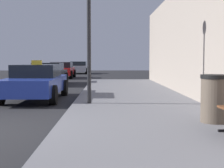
{
  "coord_description": "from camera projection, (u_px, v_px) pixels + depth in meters",
  "views": [
    {
      "loc": [
        3.03,
        -6.69,
        1.44
      ],
      "look_at": [
        3.12,
        -0.31,
        0.99
      ],
      "focal_mm": 54.78,
      "sensor_mm": 36.0,
      "label": 1
    }
  ],
  "objects": [
    {
      "name": "car_black",
      "position": [
        48.0,
        73.0,
        20.01
      ],
      "size": [
        2.05,
        4.34,
        1.27
      ],
      "rotation": [
        0.0,
        0.0,
        3.14
      ],
      "color": "black",
      "rests_on": "ground_plane"
    },
    {
      "name": "street_lamp",
      "position": [
        89.0,
        5.0,
        10.02
      ],
      "size": [
        0.36,
        0.36,
        4.2
      ],
      "color": "black",
      "rests_on": "sidewalk"
    },
    {
      "name": "car_silver",
      "position": [
        78.0,
        67.0,
        35.85
      ],
      "size": [
        2.04,
        4.04,
        1.27
      ],
      "rotation": [
        0.0,
        0.0,
        3.14
      ],
      "color": "#B7B7BF",
      "rests_on": "ground_plane"
    },
    {
      "name": "sidewalk",
      "position": [
        156.0,
        129.0,
        6.78
      ],
      "size": [
        4.0,
        32.0,
        0.15
      ],
      "primitive_type": "cube",
      "color": "slate",
      "rests_on": "ground_plane"
    },
    {
      "name": "car_red",
      "position": [
        61.0,
        70.0,
        27.04
      ],
      "size": [
        2.02,
        4.01,
        1.27
      ],
      "rotation": [
        0.0,
        0.0,
        3.14
      ],
      "color": "red",
      "rests_on": "ground_plane"
    },
    {
      "name": "trash_bin",
      "position": [
        215.0,
        98.0,
        7.05
      ],
      "size": [
        0.62,
        0.62,
        0.99
      ],
      "color": "brown",
      "rests_on": "sidewalk"
    },
    {
      "name": "car_blue",
      "position": [
        36.0,
        82.0,
        12.37
      ],
      "size": [
        1.93,
        4.49,
        1.43
      ],
      "rotation": [
        0.0,
        0.0,
        3.14
      ],
      "color": "#233899",
      "rests_on": "ground_plane"
    }
  ]
}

